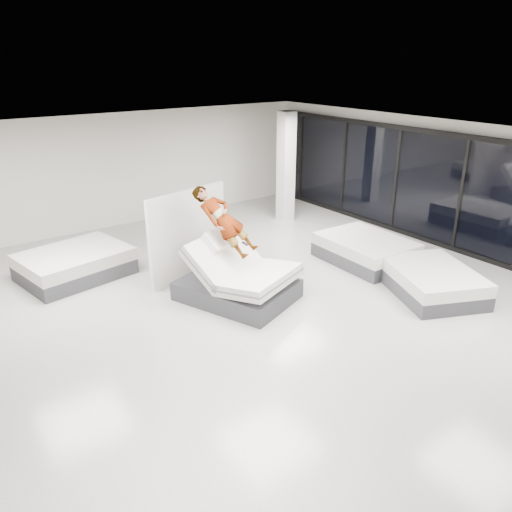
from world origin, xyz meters
The scene contains 10 objects.
room centered at (0.00, 0.00, 1.60)m, with size 14.00×14.04×3.20m.
hero_bed centered at (-0.08, 0.96, 0.42)m, with size 2.32×2.63×1.40m.
person centered at (-0.20, 1.27, 1.34)m, with size 0.61×0.40×1.68m, color slate.
remote centered at (0.13, 1.02, 1.14)m, with size 0.05×0.14×0.03m, color black.
divider_panel centered at (-0.32, 2.55, 0.99)m, with size 2.19×0.10×1.99m, color silver.
flat_bed_right_far centered at (3.52, 0.82, 0.29)m, with size 1.68×2.20×0.59m.
flat_bed_right_near centered at (3.32, -1.21, 0.28)m, with size 2.23×2.49×0.56m.
flat_bed_left_far centered at (-2.44, 4.03, 0.31)m, with size 2.49×2.04×0.61m.
column centered at (4.00, 4.50, 1.60)m, with size 0.40×0.40×3.20m, color silver.
storefront_glazing centered at (5.90, 0.00, 1.45)m, with size 0.12×13.40×2.92m.
Camera 1 is at (-5.18, -6.70, 4.66)m, focal length 35.00 mm.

